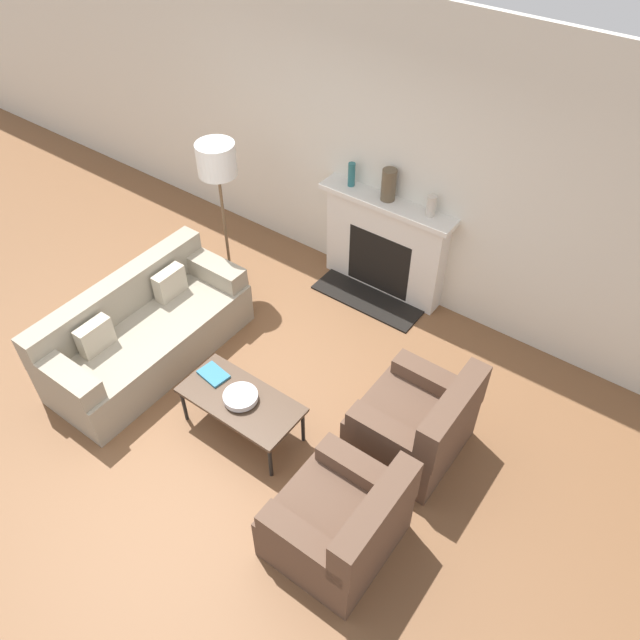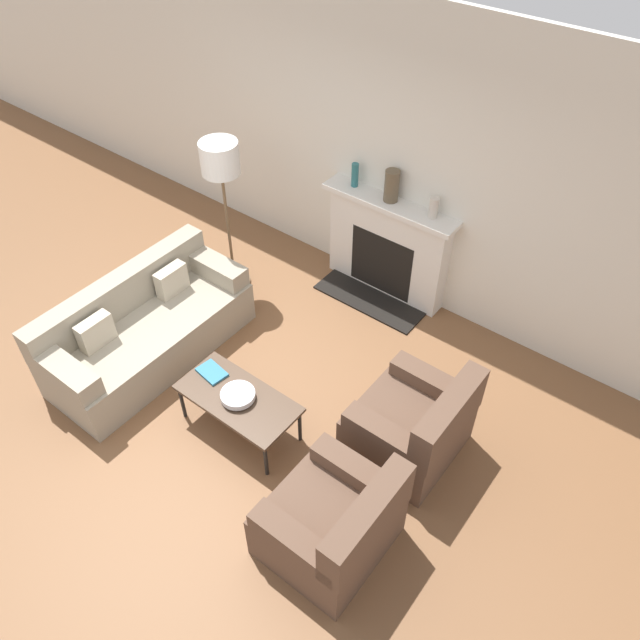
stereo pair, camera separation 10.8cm
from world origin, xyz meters
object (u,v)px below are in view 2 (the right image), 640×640
at_px(armchair_near, 333,523).
at_px(mantel_vase_center_right, 434,208).
at_px(book, 212,372).
at_px(mantel_vase_center_left, 392,186).
at_px(mantel_vase_left, 355,175).
at_px(armchair_far, 413,426).
at_px(couch, 146,329).
at_px(fireplace, 386,248).
at_px(bowl, 238,395).
at_px(coffee_table, 238,400).
at_px(floor_lamp, 221,171).

distance_m(armchair_near, mantel_vase_center_right, 2.95).
height_order(book, mantel_vase_center_left, mantel_vase_center_left).
xyz_separation_m(mantel_vase_left, mantel_vase_center_left, (0.42, 0.00, 0.04)).
height_order(armchair_far, mantel_vase_left, mantel_vase_left).
bearing_deg(mantel_vase_center_right, couch, -127.67).
bearing_deg(mantel_vase_center_left, armchair_near, -63.48).
xyz_separation_m(fireplace, mantel_vase_center_left, (-0.01, 0.01, 0.72)).
relative_size(bowl, book, 1.05).
bearing_deg(fireplace, mantel_vase_left, 178.06).
height_order(armchair_far, coffee_table, armchair_far).
bearing_deg(coffee_table, floor_lamp, 135.16).
relative_size(fireplace, mantel_vase_left, 5.88).
relative_size(armchair_near, book, 3.16).
height_order(fireplace, mantel_vase_center_right, mantel_vase_center_right).
xyz_separation_m(armchair_near, mantel_vase_center_left, (-1.33, 2.68, 0.93)).
bearing_deg(mantel_vase_center_right, bowl, -99.13).
height_order(couch, book, couch).
distance_m(couch, bowl, 1.33).
height_order(couch, bowl, couch).
bearing_deg(book, armchair_near, -6.85).
bearing_deg(fireplace, mantel_vase_center_left, 133.28).
xyz_separation_m(armchair_far, coffee_table, (-1.26, -0.70, 0.06)).
distance_m(coffee_table, book, 0.36).
bearing_deg(mantel_vase_left, mantel_vase_center_left, 0.00).
distance_m(book, mantel_vase_left, 2.39).
bearing_deg(bowl, armchair_far, 29.48).
distance_m(armchair_near, bowl, 1.30).
relative_size(couch, floor_lamp, 1.19).
distance_m(coffee_table, bowl, 0.08).
xyz_separation_m(couch, armchair_far, (2.56, 0.57, 0.00)).
relative_size(fireplace, mantel_vase_center_left, 4.51).
bearing_deg(book, mantel_vase_center_right, 79.87).
bearing_deg(mantel_vase_left, armchair_far, -42.44).
height_order(bowl, mantel_vase_center_right, mantel_vase_center_right).
height_order(fireplace, coffee_table, fireplace).
xyz_separation_m(armchair_near, armchair_far, (0.00, 1.07, 0.00)).
height_order(armchair_near, book, armchair_near).
bearing_deg(floor_lamp, armchair_far, -14.54).
distance_m(couch, mantel_vase_center_left, 2.67).
bearing_deg(bowl, mantel_vase_left, 102.50).
xyz_separation_m(couch, mantel_vase_center_right, (1.68, 2.18, 0.88)).
xyz_separation_m(fireplace, book, (-0.29, -2.23, -0.11)).
height_order(coffee_table, bowl, bowl).
bearing_deg(armchair_far, mantel_vase_center_right, -151.47).
xyz_separation_m(book, mantel_vase_center_left, (0.28, 2.25, 0.83)).
bearing_deg(armchair_far, mantel_vase_center_left, -140.30).
bearing_deg(armchair_near, mantel_vase_left, -146.69).
bearing_deg(couch, fireplace, -29.73).
bearing_deg(book, armchair_far, 29.68).
bearing_deg(mantel_vase_left, couch, -110.13).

